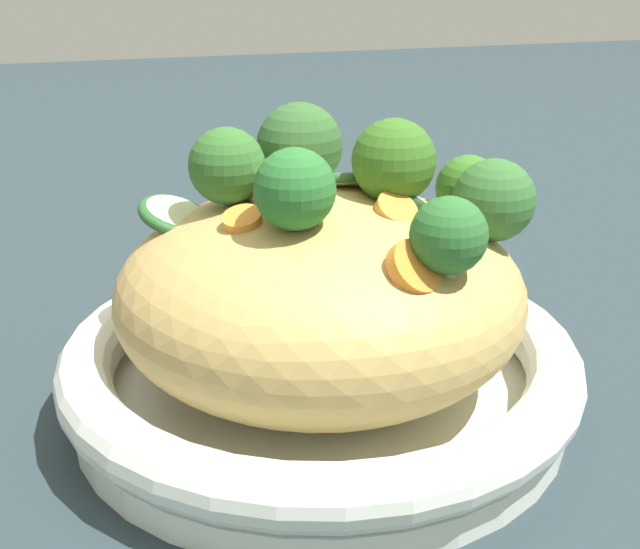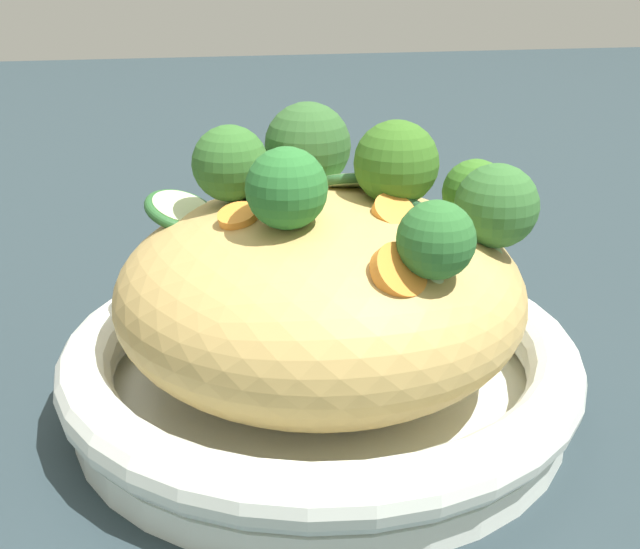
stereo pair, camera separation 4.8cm
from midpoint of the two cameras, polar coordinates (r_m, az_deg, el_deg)
ground_plane at (r=0.52m, az=-2.68°, el=-8.77°), size 3.00×3.00×0.00m
serving_bowl at (r=0.51m, az=-2.73°, el=-6.32°), size 0.30×0.30×0.05m
noodle_heap at (r=0.48m, az=-2.83°, el=-1.28°), size 0.23×0.23×0.11m
broccoli_florets at (r=0.47m, az=0.14°, el=6.41°), size 0.18×0.19×0.08m
carrot_coins at (r=0.45m, az=-2.14°, el=3.88°), size 0.18×0.11×0.04m
zucchini_slices at (r=0.49m, az=-5.22°, el=5.09°), size 0.09×0.17×0.04m
chicken_chunks at (r=0.50m, az=-5.35°, el=6.26°), size 0.08×0.05×0.03m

